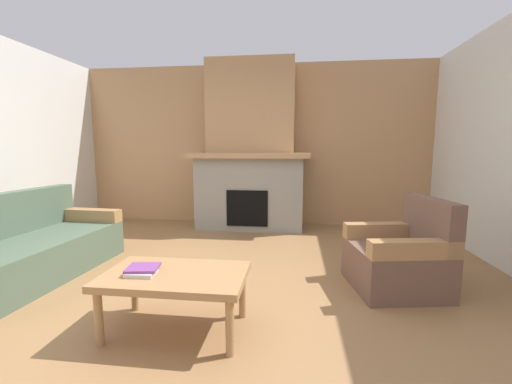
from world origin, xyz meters
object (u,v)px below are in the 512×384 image
(fireplace, at_px, (250,157))
(armchair, at_px, (400,258))
(couch, at_px, (29,249))
(coffee_table, at_px, (175,280))

(fireplace, distance_m, armchair, 2.94)
(fireplace, height_order, couch, fireplace)
(fireplace, bearing_deg, coffee_table, -91.72)
(fireplace, distance_m, couch, 3.20)
(couch, distance_m, coffee_table, 1.99)
(couch, xyz_separation_m, coffee_table, (1.83, -0.76, 0.09))
(coffee_table, bearing_deg, armchair, 27.34)
(fireplace, height_order, armchair, fireplace)
(armchair, bearing_deg, couch, -177.30)
(couch, xyz_separation_m, armchair, (3.64, 0.17, 0.01))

